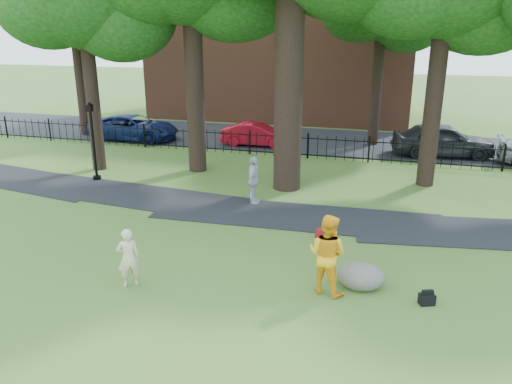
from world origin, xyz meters
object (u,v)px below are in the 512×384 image
(man, at_px, (327,254))
(red_sedan, at_px, (257,134))
(lamppost, at_px, (93,143))
(boulder, at_px, (361,274))
(woman, at_px, (128,258))

(man, xyz_separation_m, red_sedan, (-5.87, 14.91, -0.39))
(lamppost, bearing_deg, boulder, -34.05)
(lamppost, bearing_deg, woman, -58.31)
(man, distance_m, red_sedan, 16.03)
(woman, relative_size, boulder, 1.30)
(man, relative_size, red_sedan, 0.53)
(man, bearing_deg, woman, 31.35)
(man, relative_size, lamppost, 0.61)
(woman, height_order, man, man)
(boulder, bearing_deg, lamppost, 151.24)
(woman, relative_size, man, 0.77)
(man, xyz_separation_m, boulder, (0.82, 0.47, -0.67))
(boulder, xyz_separation_m, red_sedan, (-6.69, 14.44, 0.28))
(woman, bearing_deg, boulder, 158.70)
(woman, distance_m, man, 5.00)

